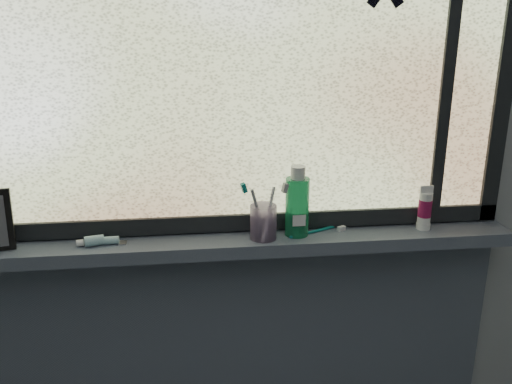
{
  "coord_description": "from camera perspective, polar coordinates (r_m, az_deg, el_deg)",
  "views": [
    {
      "loc": [
        -0.13,
        -0.3,
        1.68
      ],
      "look_at": [
        0.02,
        1.05,
        1.22
      ],
      "focal_mm": 40.0,
      "sensor_mm": 36.0,
      "label": 1
    }
  ],
  "objects": [
    {
      "name": "toothbrush_lying",
      "position": [
        1.7,
        5.68,
        -3.91
      ],
      "size": [
        0.19,
        0.1,
        0.01
      ],
      "primitive_type": null,
      "rotation": [
        0.0,
        0.0,
        0.42
      ],
      "color": "#0C716F",
      "rests_on": "windowsill"
    },
    {
      "name": "window_pane",
      "position": [
        1.59,
        -1.86,
        13.34
      ],
      "size": [
        1.5,
        0.01,
        1.0
      ],
      "primitive_type": "cube",
      "color": "silver",
      "rests_on": "wall_back"
    },
    {
      "name": "mouthwash_bottle",
      "position": [
        1.65,
        4.15,
        -0.9
      ],
      "size": [
        0.07,
        0.07,
        0.17
      ],
      "primitive_type": "cylinder",
      "rotation": [
        0.0,
        0.0,
        0.03
      ],
      "color": "#1E9C5C",
      "rests_on": "windowsill"
    },
    {
      "name": "wall_back",
      "position": [
        1.66,
        -1.83,
        3.78
      ],
      "size": [
        3.0,
        0.01,
        2.5
      ],
      "primitive_type": "cube",
      "color": "#9EA3A8",
      "rests_on": "ground"
    },
    {
      "name": "frame_bottom",
      "position": [
        1.7,
        -1.68,
        -2.97
      ],
      "size": [
        1.6,
        0.03,
        0.05
      ],
      "primitive_type": "cube",
      "color": "black",
      "rests_on": "windowsill"
    },
    {
      "name": "windowsill",
      "position": [
        1.68,
        -1.52,
        -5.16
      ],
      "size": [
        1.62,
        0.14,
        0.04
      ],
      "primitive_type": "cube",
      "color": "#4D5667",
      "rests_on": "wall_back"
    },
    {
      "name": "toothbrush_cup",
      "position": [
        1.64,
        0.74,
        -3.02
      ],
      "size": [
        0.09,
        0.09,
        0.1
      ],
      "primitive_type": "cylinder",
      "rotation": [
        0.0,
        0.0,
        0.23
      ],
      "color": "#B494C4",
      "rests_on": "windowsill"
    },
    {
      "name": "toothpaste_tube",
      "position": [
        1.67,
        -15.28,
        -4.68
      ],
      "size": [
        0.17,
        0.06,
        0.03
      ],
      "primitive_type": null,
      "rotation": [
        0.0,
        0.0,
        0.17
      ],
      "color": "white",
      "rests_on": "windowsill"
    },
    {
      "name": "frame_mullion",
      "position": [
        1.74,
        18.75,
        12.87
      ],
      "size": [
        0.03,
        0.03,
        1.0
      ],
      "primitive_type": "cube",
      "color": "black",
      "rests_on": "wall_back"
    },
    {
      "name": "frame_right",
      "position": [
        1.82,
        23.86,
        12.5
      ],
      "size": [
        0.05,
        0.03,
        1.1
      ],
      "primitive_type": "cube",
      "color": "black",
      "rests_on": "wall_back"
    },
    {
      "name": "cream_tube",
      "position": [
        1.78,
        16.56,
        -1.36
      ],
      "size": [
        0.05,
        0.05,
        0.1
      ],
      "primitive_type": "cylinder",
      "rotation": [
        0.0,
        0.0,
        -0.43
      ],
      "color": "silver",
      "rests_on": "windowsill"
    },
    {
      "name": "sill_apron",
      "position": [
        1.99,
        -1.54,
        -18.0
      ],
      "size": [
        1.62,
        0.02,
        0.98
      ],
      "primitive_type": "cube",
      "color": "#4D5667",
      "rests_on": "floor"
    }
  ]
}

